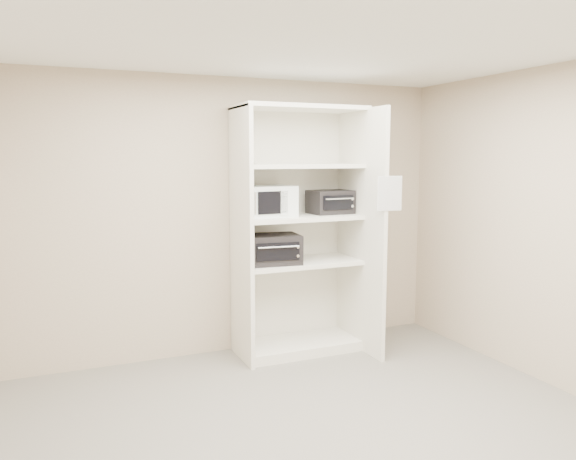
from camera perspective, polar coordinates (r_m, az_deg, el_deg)
name	(u,v)px	position (r m, az deg, el deg)	size (l,w,h in m)	color
floor	(318,440)	(4.14, 3.07, -20.50)	(4.50, 4.00, 0.01)	#67645A
ceiling	(321,35)	(3.73, 3.38, 19.18)	(4.50, 4.00, 0.01)	white
wall_back	(229,217)	(5.55, -6.00, 1.32)	(4.50, 0.02, 2.70)	#C0B094
wall_right	(566,230)	(5.11, 26.44, 0.05)	(0.02, 4.00, 2.70)	#C0B094
shelving_unit	(303,239)	(5.54, 1.54, -0.93)	(1.24, 0.92, 2.42)	silver
microwave	(267,201)	(5.40, -2.13, 2.96)	(0.49, 0.37, 0.29)	white
toaster_oven_upper	(330,202)	(5.66, 4.31, 2.86)	(0.41, 0.31, 0.24)	black
toaster_oven_lower	(272,249)	(5.38, -1.60, -1.95)	(0.50, 0.38, 0.28)	black
paper_sign	(390,193)	(5.22, 10.29, 3.67)	(0.25, 0.01, 0.31)	white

